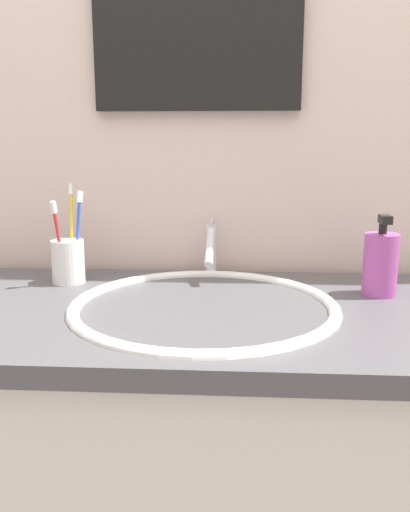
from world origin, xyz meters
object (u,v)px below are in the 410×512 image
faucet (211,247)px  toothbrush_cup (68,262)px  toothbrush_red (58,237)px  soap_dispenser (381,263)px  toothbrush_yellow (72,225)px  toothbrush_blue (78,230)px

faucet → toothbrush_cup: size_ratio=1.68×
toothbrush_red → soap_dispenser: bearing=-2.4°
toothbrush_yellow → soap_dispenser: size_ratio=1.28×
toothbrush_yellow → soap_dispenser: toothbrush_yellow is taller
toothbrush_cup → toothbrush_yellow: size_ratio=0.45×
toothbrush_yellow → toothbrush_red: bearing=-102.2°
toothbrush_red → toothbrush_cup: bearing=70.9°
faucet → soap_dispenser: size_ratio=0.97×
toothbrush_cup → soap_dispenser: bearing=-4.8°
toothbrush_red → soap_dispenser: toothbrush_red is taller
toothbrush_cup → toothbrush_blue: (0.02, 0.01, 0.07)m
toothbrush_yellow → toothbrush_cup: bearing=-95.6°
soap_dispenser → toothbrush_yellow: bearing=172.7°
toothbrush_red → toothbrush_yellow: 0.06m
faucet → toothbrush_yellow: size_ratio=0.76×
toothbrush_cup → toothbrush_yellow: (0.00, 0.03, 0.07)m
faucet → soap_dispenser: (0.34, -0.13, -0.00)m
toothbrush_cup → toothbrush_red: bearing=-109.1°
toothbrush_cup → toothbrush_blue: toothbrush_blue is taller
faucet → toothbrush_red: 0.33m
toothbrush_blue → soap_dispenser: 0.63m
toothbrush_cup → toothbrush_yellow: 0.08m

